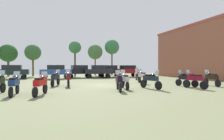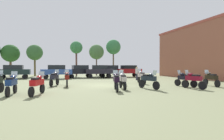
% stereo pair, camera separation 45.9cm
% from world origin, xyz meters
% --- Properties ---
extents(ground_plane, '(44.00, 52.00, 0.02)m').
position_xyz_m(ground_plane, '(0.00, 0.00, 0.01)').
color(ground_plane, '#757B55').
extents(brick_building, '(6.12, 21.71, 8.19)m').
position_xyz_m(brick_building, '(18.00, 3.37, 4.10)').
color(brick_building, '#90523F').
rests_on(brick_building, ground).
extents(motorcycle_2, '(0.72, 2.20, 1.46)m').
position_xyz_m(motorcycle_2, '(9.19, -3.66, 0.74)').
color(motorcycle_2, black).
rests_on(motorcycle_2, ground).
extents(motorcycle_3, '(0.83, 2.13, 1.44)m').
position_xyz_m(motorcycle_3, '(-5.11, -4.36, 0.73)').
color(motorcycle_3, black).
rests_on(motorcycle_3, ground).
extents(motorcycle_4, '(0.62, 2.17, 1.45)m').
position_xyz_m(motorcycle_4, '(2.05, 0.79, 0.73)').
color(motorcycle_4, black).
rests_on(motorcycle_4, ground).
extents(motorcycle_5, '(0.88, 2.22, 1.49)m').
position_xyz_m(motorcycle_5, '(-4.24, 0.83, 0.75)').
color(motorcycle_5, black).
rests_on(motorcycle_5, ground).
extents(motorcycle_6, '(0.80, 2.24, 1.48)m').
position_xyz_m(motorcycle_6, '(2.98, -3.64, 0.75)').
color(motorcycle_6, black).
rests_on(motorcycle_6, ground).
extents(motorcycle_7, '(0.62, 2.24, 1.48)m').
position_xyz_m(motorcycle_7, '(-3.17, -0.04, 0.75)').
color(motorcycle_7, black).
rests_on(motorcycle_7, ground).
extents(motorcycle_8, '(0.64, 2.13, 1.46)m').
position_xyz_m(motorcycle_8, '(0.95, -3.13, 0.74)').
color(motorcycle_8, black).
rests_on(motorcycle_8, ground).
extents(motorcycle_9, '(0.77, 2.26, 1.48)m').
position_xyz_m(motorcycle_9, '(0.15, -3.96, 0.75)').
color(motorcycle_9, black).
rests_on(motorcycle_9, ground).
extents(motorcycle_10, '(0.62, 2.29, 1.51)m').
position_xyz_m(motorcycle_10, '(4.34, 0.41, 0.76)').
color(motorcycle_10, black).
rests_on(motorcycle_10, ground).
extents(motorcycle_11, '(0.62, 2.19, 1.45)m').
position_xyz_m(motorcycle_11, '(-6.63, -3.95, 0.73)').
color(motorcycle_11, black).
rests_on(motorcycle_11, ground).
extents(motorcycle_12, '(0.76, 2.10, 1.49)m').
position_xyz_m(motorcycle_12, '(6.37, -4.65, 0.75)').
color(motorcycle_12, black).
rests_on(motorcycle_12, ground).
extents(motorcycle_13, '(0.83, 2.12, 1.44)m').
position_xyz_m(motorcycle_13, '(6.77, -3.23, 0.73)').
color(motorcycle_13, black).
rests_on(motorcycle_13, ground).
extents(car_1, '(4.40, 2.04, 2.00)m').
position_xyz_m(car_1, '(-10.10, 12.02, 1.19)').
color(car_1, black).
rests_on(car_1, ground).
extents(car_2, '(4.33, 1.86, 2.00)m').
position_xyz_m(car_2, '(-4.20, 10.66, 1.19)').
color(car_2, black).
rests_on(car_2, ground).
extents(car_3, '(4.50, 2.36, 2.00)m').
position_xyz_m(car_3, '(2.29, 11.06, 1.19)').
color(car_3, black).
rests_on(car_3, ground).
extents(car_4, '(4.50, 2.36, 2.00)m').
position_xyz_m(car_4, '(-0.64, 12.08, 1.19)').
color(car_4, black).
rests_on(car_4, ground).
extents(car_5, '(4.46, 2.21, 2.00)m').
position_xyz_m(car_5, '(7.61, 11.89, 1.19)').
color(car_5, black).
rests_on(car_5, ground).
extents(car_6, '(4.31, 1.83, 2.00)m').
position_xyz_m(car_6, '(4.51, 12.53, 1.19)').
color(car_6, black).
rests_on(car_6, ground).
extents(person_1, '(0.42, 0.42, 1.75)m').
position_xyz_m(person_1, '(5.86, 4.84, 1.05)').
color(person_1, '#302D41').
rests_on(person_1, ground).
extents(tree_2, '(2.39, 2.39, 6.72)m').
position_xyz_m(tree_2, '(-0.65, 18.52, 5.42)').
color(tree_2, brown).
rests_on(tree_2, ground).
extents(tree_3, '(3.02, 3.02, 6.27)m').
position_xyz_m(tree_3, '(3.42, 18.85, 4.76)').
color(tree_3, brown).
rests_on(tree_3, ground).
extents(tree_4, '(3.07, 3.07, 7.44)m').
position_xyz_m(tree_4, '(7.02, 18.91, 5.88)').
color(tree_4, brown).
rests_on(tree_4, ground).
extents(tree_5, '(2.91, 2.91, 5.88)m').
position_xyz_m(tree_5, '(-8.22, 19.36, 4.40)').
color(tree_5, brown).
rests_on(tree_5, ground).
extents(tree_7, '(3.15, 3.15, 5.78)m').
position_xyz_m(tree_7, '(-12.32, 19.61, 4.18)').
color(tree_7, brown).
rests_on(tree_7, ground).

